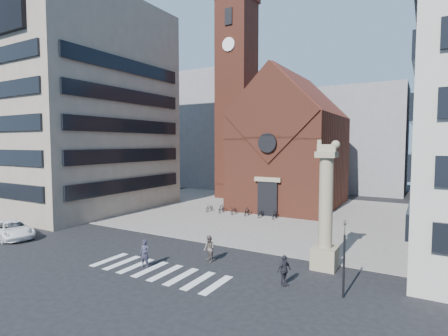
{
  "coord_description": "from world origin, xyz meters",
  "views": [
    {
      "loc": [
        15.61,
        -20.33,
        8.42
      ],
      "look_at": [
        -0.73,
        8.0,
        6.13
      ],
      "focal_mm": 28.0,
      "sensor_mm": 36.0,
      "label": 1
    }
  ],
  "objects_px": {
    "lion_column": "(326,218)",
    "traffic_light": "(344,257)",
    "scooter_0": "(210,208)",
    "white_car": "(13,229)",
    "pedestrian_1": "(209,249)",
    "pedestrian_0": "(145,254)",
    "pedestrian_2": "(284,270)"
  },
  "relations": [
    {
      "from": "lion_column",
      "to": "pedestrian_2",
      "type": "height_order",
      "value": "lion_column"
    },
    {
      "from": "pedestrian_1",
      "to": "pedestrian_2",
      "type": "xyz_separation_m",
      "value": [
        6.08,
        -1.3,
        -0.02
      ]
    },
    {
      "from": "pedestrian_1",
      "to": "scooter_0",
      "type": "bearing_deg",
      "value": 155.8
    },
    {
      "from": "white_car",
      "to": "pedestrian_1",
      "type": "relative_size",
      "value": 2.92
    },
    {
      "from": "pedestrian_0",
      "to": "pedestrian_1",
      "type": "bearing_deg",
      "value": 31.38
    },
    {
      "from": "pedestrian_0",
      "to": "scooter_0",
      "type": "height_order",
      "value": "pedestrian_0"
    },
    {
      "from": "pedestrian_1",
      "to": "lion_column",
      "type": "bearing_deg",
      "value": 53.87
    },
    {
      "from": "pedestrian_2",
      "to": "scooter_0",
      "type": "height_order",
      "value": "pedestrian_2"
    },
    {
      "from": "scooter_0",
      "to": "lion_column",
      "type": "bearing_deg",
      "value": -40.74
    },
    {
      "from": "scooter_0",
      "to": "pedestrian_1",
      "type": "bearing_deg",
      "value": -62.03
    },
    {
      "from": "traffic_light",
      "to": "pedestrian_1",
      "type": "distance_m",
      "value": 9.65
    },
    {
      "from": "lion_column",
      "to": "scooter_0",
      "type": "distance_m",
      "value": 21.7
    },
    {
      "from": "lion_column",
      "to": "pedestrian_0",
      "type": "relative_size",
      "value": 4.52
    },
    {
      "from": "traffic_light",
      "to": "pedestrian_1",
      "type": "xyz_separation_m",
      "value": [
        -9.47,
        1.23,
        -1.34
      ]
    },
    {
      "from": "lion_column",
      "to": "pedestrian_2",
      "type": "xyz_separation_m",
      "value": [
        -1.4,
        -4.06,
        -2.54
      ]
    },
    {
      "from": "pedestrian_0",
      "to": "scooter_0",
      "type": "relative_size",
      "value": 1.12
    },
    {
      "from": "lion_column",
      "to": "white_car",
      "type": "xyz_separation_m",
      "value": [
        -26.14,
        -6.17,
        -2.69
      ]
    },
    {
      "from": "pedestrian_2",
      "to": "scooter_0",
      "type": "distance_m",
      "value": 23.16
    },
    {
      "from": "traffic_light",
      "to": "pedestrian_0",
      "type": "xyz_separation_m",
      "value": [
        -12.66,
        -1.9,
        -1.33
      ]
    },
    {
      "from": "traffic_light",
      "to": "scooter_0",
      "type": "bearing_deg",
      "value": 138.95
    },
    {
      "from": "traffic_light",
      "to": "scooter_0",
      "type": "xyz_separation_m",
      "value": [
        -19.28,
        16.79,
        -1.79
      ]
    },
    {
      "from": "lion_column",
      "to": "white_car",
      "type": "bearing_deg",
      "value": -166.73
    },
    {
      "from": "pedestrian_2",
      "to": "scooter_0",
      "type": "xyz_separation_m",
      "value": [
        -15.89,
        16.85,
        -0.42
      ]
    },
    {
      "from": "lion_column",
      "to": "white_car",
      "type": "relative_size",
      "value": 1.57
    },
    {
      "from": "lion_column",
      "to": "traffic_light",
      "type": "bearing_deg",
      "value": -63.54
    },
    {
      "from": "traffic_light",
      "to": "pedestrian_2",
      "type": "relative_size",
      "value": 2.34
    },
    {
      "from": "pedestrian_0",
      "to": "white_car",
      "type": "bearing_deg",
      "value": 167.89
    },
    {
      "from": "scooter_0",
      "to": "white_car",
      "type": "bearing_deg",
      "value": -119.3
    },
    {
      "from": "lion_column",
      "to": "pedestrian_0",
      "type": "height_order",
      "value": "lion_column"
    },
    {
      "from": "lion_column",
      "to": "traffic_light",
      "type": "relative_size",
      "value": 2.02
    },
    {
      "from": "pedestrian_2",
      "to": "lion_column",
      "type": "bearing_deg",
      "value": 4.58
    },
    {
      "from": "pedestrian_2",
      "to": "scooter_0",
      "type": "relative_size",
      "value": 1.07
    }
  ]
}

